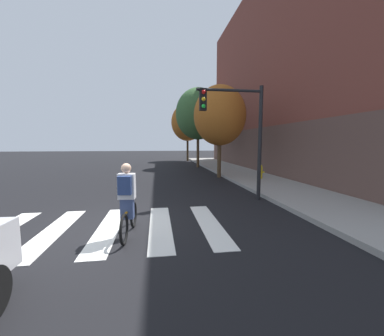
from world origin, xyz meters
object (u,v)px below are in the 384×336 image
street_tree_near (220,116)px  street_tree_mid (198,114)px  traffic_light_near (239,123)px  fire_hydrant (261,172)px  street_tree_far (188,122)px  cyclist (127,201)px

street_tree_near → street_tree_mid: size_ratio=0.82×
traffic_light_near → fire_hydrant: size_ratio=5.38×
traffic_light_near → street_tree_far: bearing=88.1°
street_tree_far → street_tree_mid: bearing=-90.2°
street_tree_near → street_tree_mid: 6.48m
traffic_light_near → street_tree_mid: bearing=87.1°
cyclist → street_tree_mid: size_ratio=0.25×
cyclist → street_tree_mid: 16.33m
street_tree_far → cyclist: bearing=-100.7°
street_tree_mid → street_tree_far: 7.35m
street_tree_far → street_tree_near: bearing=-89.2°
street_tree_mid → fire_hydrant: bearing=-75.3°
traffic_light_near → street_tree_mid: 12.43m
fire_hydrant → street_tree_far: size_ratio=0.12×
traffic_light_near → street_tree_near: bearing=81.8°
traffic_light_near → cyclist: bearing=-140.4°
street_tree_near → street_tree_far: size_ratio=0.83×
fire_hydrant → street_tree_near: street_tree_near is taller
cyclist → traffic_light_near: 5.13m
cyclist → street_tree_far: bearing=79.3°
traffic_light_near → fire_hydrant: bearing=55.9°
fire_hydrant → street_tree_mid: size_ratio=0.11×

